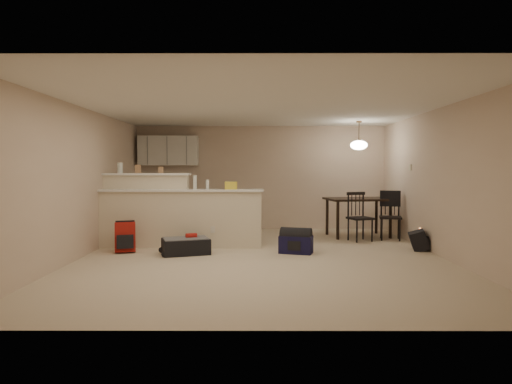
{
  "coord_description": "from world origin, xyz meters",
  "views": [
    {
      "loc": [
        -0.08,
        -7.59,
        1.48
      ],
      "look_at": [
        -0.1,
        0.7,
        1.05
      ],
      "focal_mm": 32.0,
      "sensor_mm": 36.0,
      "label": 1
    }
  ],
  "objects_px": {
    "dining_table": "(358,203)",
    "black_daypack": "(419,241)",
    "suitcase": "(186,246)",
    "pendant_lamp": "(359,145)",
    "red_backpack": "(125,237)",
    "navy_duffel": "(296,244)",
    "dining_chair_far": "(390,216)",
    "dining_chair_near": "(360,217)"
  },
  "relations": [
    {
      "from": "pendant_lamp",
      "to": "navy_duffel",
      "type": "distance_m",
      "value": 3.09
    },
    {
      "from": "dining_table",
      "to": "navy_duffel",
      "type": "relative_size",
      "value": 2.6
    },
    {
      "from": "dining_chair_far",
      "to": "dining_chair_near",
      "type": "bearing_deg",
      "value": -153.93
    },
    {
      "from": "pendant_lamp",
      "to": "dining_chair_far",
      "type": "distance_m",
      "value": 1.67
    },
    {
      "from": "black_daypack",
      "to": "dining_chair_near",
      "type": "bearing_deg",
      "value": 53.17
    },
    {
      "from": "dining_chair_far",
      "to": "suitcase",
      "type": "bearing_deg",
      "value": -145.72
    },
    {
      "from": "black_daypack",
      "to": "navy_duffel",
      "type": "bearing_deg",
      "value": 112.09
    },
    {
      "from": "dining_table",
      "to": "pendant_lamp",
      "type": "xyz_separation_m",
      "value": [
        -0.0,
        -0.0,
        1.25
      ]
    },
    {
      "from": "dining_table",
      "to": "dining_chair_near",
      "type": "distance_m",
      "value": 0.68
    },
    {
      "from": "pendant_lamp",
      "to": "navy_duffel",
      "type": "relative_size",
      "value": 1.1
    },
    {
      "from": "pendant_lamp",
      "to": "dining_chair_far",
      "type": "height_order",
      "value": "pendant_lamp"
    },
    {
      "from": "dining_chair_near",
      "to": "suitcase",
      "type": "bearing_deg",
      "value": -176.15
    },
    {
      "from": "red_backpack",
      "to": "navy_duffel",
      "type": "height_order",
      "value": "red_backpack"
    },
    {
      "from": "dining_chair_far",
      "to": "red_backpack",
      "type": "height_order",
      "value": "dining_chair_far"
    },
    {
      "from": "dining_chair_near",
      "to": "black_daypack",
      "type": "distance_m",
      "value": 1.37
    },
    {
      "from": "dining_table",
      "to": "pendant_lamp",
      "type": "relative_size",
      "value": 2.36
    },
    {
      "from": "dining_chair_near",
      "to": "black_daypack",
      "type": "height_order",
      "value": "dining_chair_near"
    },
    {
      "from": "pendant_lamp",
      "to": "black_daypack",
      "type": "bearing_deg",
      "value": -66.15
    },
    {
      "from": "pendant_lamp",
      "to": "black_daypack",
      "type": "relative_size",
      "value": 1.59
    },
    {
      "from": "dining_chair_far",
      "to": "black_daypack",
      "type": "xyz_separation_m",
      "value": [
        0.17,
        -1.19,
        -0.32
      ]
    },
    {
      "from": "suitcase",
      "to": "black_daypack",
      "type": "relative_size",
      "value": 2.02
    },
    {
      "from": "dining_chair_far",
      "to": "suitcase",
      "type": "height_order",
      "value": "dining_chair_far"
    },
    {
      "from": "dining_table",
      "to": "red_backpack",
      "type": "xyz_separation_m",
      "value": [
        -4.52,
        -1.88,
        -0.47
      ]
    },
    {
      "from": "dining_table",
      "to": "red_backpack",
      "type": "distance_m",
      "value": 4.92
    },
    {
      "from": "pendant_lamp",
      "to": "dining_chair_near",
      "type": "height_order",
      "value": "pendant_lamp"
    },
    {
      "from": "dining_table",
      "to": "dining_chair_far",
      "type": "distance_m",
      "value": 0.78
    },
    {
      "from": "pendant_lamp",
      "to": "red_backpack",
      "type": "relative_size",
      "value": 1.18
    },
    {
      "from": "dining_chair_far",
      "to": "navy_duffel",
      "type": "bearing_deg",
      "value": -131.56
    },
    {
      "from": "dining_chair_far",
      "to": "suitcase",
      "type": "relative_size",
      "value": 1.26
    },
    {
      "from": "red_backpack",
      "to": "black_daypack",
      "type": "xyz_separation_m",
      "value": [
        5.26,
        0.22,
        -0.09
      ]
    },
    {
      "from": "dining_table",
      "to": "dining_chair_near",
      "type": "xyz_separation_m",
      "value": [
        -0.09,
        -0.63,
        -0.24
      ]
    },
    {
      "from": "dining_chair_near",
      "to": "dining_chair_far",
      "type": "distance_m",
      "value": 0.68
    },
    {
      "from": "dining_table",
      "to": "black_daypack",
      "type": "height_order",
      "value": "dining_table"
    },
    {
      "from": "dining_table",
      "to": "suitcase",
      "type": "relative_size",
      "value": 1.86
    },
    {
      "from": "dining_chair_far",
      "to": "navy_duffel",
      "type": "xyz_separation_m",
      "value": [
        -2.08,
        -1.49,
        -0.34
      ]
    },
    {
      "from": "pendant_lamp",
      "to": "black_daypack",
      "type": "xyz_separation_m",
      "value": [
        0.74,
        -1.67,
        -1.82
      ]
    },
    {
      "from": "navy_duffel",
      "to": "pendant_lamp",
      "type": "bearing_deg",
      "value": 69.32
    },
    {
      "from": "suitcase",
      "to": "navy_duffel",
      "type": "xyz_separation_m",
      "value": [
        1.91,
        0.08,
        0.02
      ]
    },
    {
      "from": "suitcase",
      "to": "red_backpack",
      "type": "relative_size",
      "value": 1.51
    },
    {
      "from": "pendant_lamp",
      "to": "red_backpack",
      "type": "distance_m",
      "value": 5.2
    },
    {
      "from": "black_daypack",
      "to": "red_backpack",
      "type": "bearing_deg",
      "value": 106.74
    },
    {
      "from": "dining_chair_near",
      "to": "red_backpack",
      "type": "xyz_separation_m",
      "value": [
        -4.43,
        -1.25,
        -0.23
      ]
    }
  ]
}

